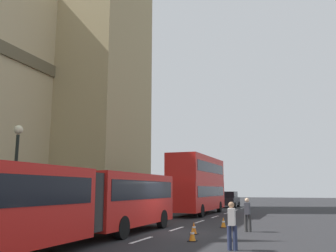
% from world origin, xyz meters
% --- Properties ---
extents(ground_plane, '(160.00, 160.00, 0.00)m').
position_xyz_m(ground_plane, '(0.00, 0.00, 0.00)').
color(ground_plane, '#262628').
extents(lane_centre_marking, '(39.00, 0.16, 0.01)m').
position_xyz_m(lane_centre_marking, '(6.10, 0.00, 0.00)').
color(lane_centre_marking, silver).
rests_on(lane_centre_marking, ground_plane).
extents(articulated_bus, '(16.36, 2.54, 2.90)m').
position_xyz_m(articulated_bus, '(-5.25, 1.99, 1.75)').
color(articulated_bus, red).
rests_on(articulated_bus, ground_plane).
extents(double_decker_bus, '(10.17, 2.54, 4.90)m').
position_xyz_m(double_decker_bus, '(13.05, 2.00, 2.71)').
color(double_decker_bus, red).
rests_on(double_decker_bus, ground_plane).
extents(sedan_lead, '(4.40, 1.86, 1.85)m').
position_xyz_m(sedan_lead, '(25.98, 1.75, 0.91)').
color(sedan_lead, black).
rests_on(sedan_lead, ground_plane).
extents(traffic_cone_west, '(0.36, 0.36, 0.58)m').
position_xyz_m(traffic_cone_west, '(-2.72, -2.15, 0.28)').
color(traffic_cone_west, black).
rests_on(traffic_cone_west, ground_plane).
extents(traffic_cone_middle, '(0.36, 0.36, 0.58)m').
position_xyz_m(traffic_cone_middle, '(-0.43, -1.55, 0.28)').
color(traffic_cone_middle, black).
rests_on(traffic_cone_middle, ground_plane).
extents(traffic_cone_east, '(0.36, 0.36, 0.58)m').
position_xyz_m(traffic_cone_east, '(3.03, -2.26, 0.28)').
color(traffic_cone_east, black).
rests_on(traffic_cone_east, ground_plane).
extents(street_lamp, '(0.44, 0.44, 5.27)m').
position_xyz_m(street_lamp, '(-3.73, 6.50, 3.06)').
color(street_lamp, black).
rests_on(street_lamp, ground_plane).
extents(pedestrian_near_cones, '(0.42, 0.36, 1.69)m').
position_xyz_m(pedestrian_near_cones, '(-4.38, -4.12, 0.91)').
color(pedestrian_near_cones, '#262D4C').
rests_on(pedestrian_near_cones, ground_plane).
extents(pedestrian_by_kerb, '(0.41, 0.36, 1.69)m').
position_xyz_m(pedestrian_by_kerb, '(1.49, -3.84, 0.91)').
color(pedestrian_by_kerb, '#333333').
rests_on(pedestrian_by_kerb, ground_plane).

